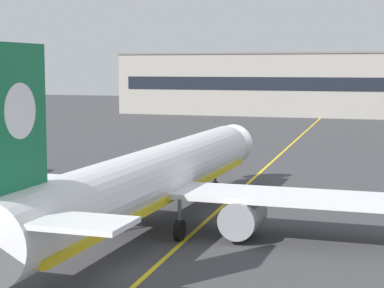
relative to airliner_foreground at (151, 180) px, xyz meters
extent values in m
plane|color=#3D3D3F|center=(1.61, -8.99, -3.37)|extent=(400.00, 400.00, 0.00)
cube|color=yellow|center=(1.61, 21.01, -3.37)|extent=(10.33, 179.74, 0.01)
cylinder|color=white|center=(0.00, 0.15, 0.13)|extent=(3.83, 36.00, 3.80)
cone|color=white|center=(0.02, 19.45, 0.13)|extent=(3.61, 2.60, 3.61)
cube|color=gold|center=(0.00, 0.15, -0.91)|extent=(3.75, 33.12, 0.44)
cube|color=black|center=(0.01, 17.55, 0.80)|extent=(2.85, 1.10, 0.60)
cube|color=white|center=(0.00, 0.75, -0.72)|extent=(32.00, 4.83, 0.36)
cylinder|color=gray|center=(-6.20, -0.25, -1.94)|extent=(2.30, 3.60, 2.30)
cylinder|color=black|center=(-6.20, 1.60, -1.94)|extent=(1.96, 0.18, 1.95)
cylinder|color=gray|center=(6.20, -0.26, -1.94)|extent=(2.30, 3.60, 2.30)
cylinder|color=black|center=(6.20, 1.59, -1.94)|extent=(1.96, 0.18, 1.95)
cube|color=#147042|center=(-0.01, -15.65, 4.68)|extent=(0.40, 4.80, 7.20)
cylinder|color=white|center=(-0.01, -15.35, 5.40)|extent=(0.44, 2.40, 2.40)
cube|color=white|center=(-0.01, -16.25, 0.99)|extent=(11.00, 2.81, 0.24)
cylinder|color=#4C4C51|center=(0.01, 14.65, -1.89)|extent=(0.24, 0.24, 1.60)
cylinder|color=black|center=(0.01, 14.65, -2.92)|extent=(0.40, 0.90, 0.90)
cylinder|color=#4C4C51|center=(-2.60, -1.85, -1.59)|extent=(0.24, 0.24, 1.60)
cylinder|color=black|center=(-2.60, -1.85, -2.72)|extent=(0.40, 1.30, 1.30)
cylinder|color=#4C4C51|center=(2.60, -1.86, -1.59)|extent=(0.24, 0.24, 1.60)
cylinder|color=black|center=(2.60, -1.86, -2.72)|extent=(0.40, 1.30, 1.30)
cube|color=white|center=(-21.90, 18.95, -2.75)|extent=(4.49, 2.66, 0.84)
cube|color=black|center=(-21.80, 18.97, -2.03)|extent=(2.60, 2.05, 0.60)
cylinder|color=orange|center=(-21.90, 18.95, -1.65)|extent=(0.14, 0.14, 0.14)
cube|color=yellow|center=(-21.90, 18.95, -2.75)|extent=(4.29, 2.66, 0.14)
cylinder|color=black|center=(-20.57, 20.15, -3.05)|extent=(0.67, 0.35, 0.64)
cylinder|color=black|center=(-20.19, 18.43, -3.05)|extent=(0.67, 0.35, 0.64)
cylinder|color=black|center=(-23.60, 19.48, -3.05)|extent=(0.67, 0.35, 0.64)
cylinder|color=black|center=(-23.22, 17.76, -3.05)|extent=(0.67, 0.35, 0.64)
cone|color=orange|center=(0.23, 15.24, -3.09)|extent=(0.36, 0.36, 0.55)
cylinder|color=white|center=(0.23, 15.24, -3.07)|extent=(0.23, 0.23, 0.07)
cube|color=orange|center=(0.23, 15.24, -3.35)|extent=(0.44, 0.44, 0.03)
camera|label=1|loc=(16.20, -40.44, 7.26)|focal=63.71mm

